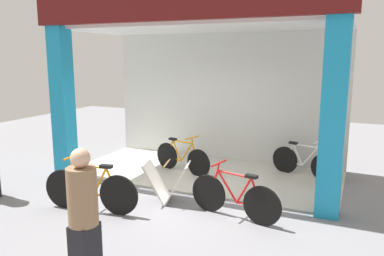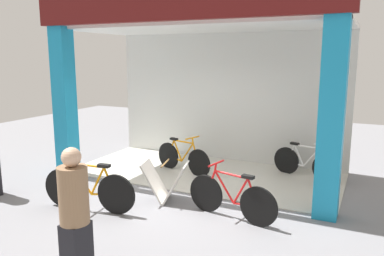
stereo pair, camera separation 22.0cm
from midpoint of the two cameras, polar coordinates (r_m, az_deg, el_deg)
The scene contains 8 objects.
ground_plane at distance 7.58m, azimuth -2.93°, elevation -9.44°, with size 19.72×19.72×0.00m, color gray.
shop_facade at distance 8.42m, azimuth 1.32°, elevation 7.59°, with size 6.06×3.00×4.02m.
bicycle_inside_0 at distance 8.68m, azimuth 15.53°, elevation -4.89°, with size 1.46×0.57×0.84m.
bicycle_inside_1 at distance 8.68m, azimuth -2.21°, elevation -4.43°, with size 1.51×0.54×0.86m.
bicycle_parked_0 at distance 6.81m, azimuth -15.67°, elevation -8.79°, with size 1.73×0.48×0.96m.
bicycle_parked_1 at distance 6.34m, azimuth 5.31°, elevation -10.16°, with size 1.60×0.46×0.89m.
sandwich_board_sign at distance 7.03m, azimuth -4.63°, elevation -7.98°, with size 0.91×0.72×0.73m.
pedestrian_0 at distance 4.51m, azimuth -17.12°, elevation -12.81°, with size 0.34×0.34×1.64m.
Camera 1 is at (3.13, -6.39, 2.60)m, focal length 36.04 mm.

